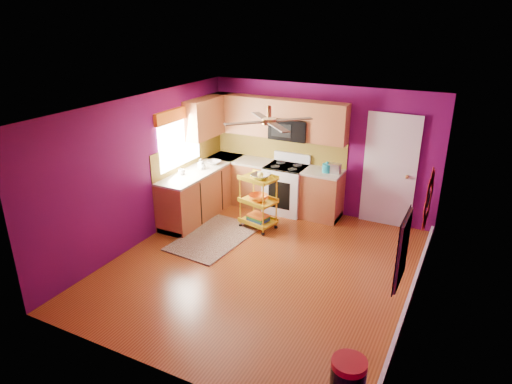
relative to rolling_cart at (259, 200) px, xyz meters
The scene contains 17 objects.
ground 1.50m from the rolling_cart, 60.96° to the right, with size 5.00×5.00×0.00m, color maroon.
room_envelope 1.76m from the rolling_cart, 60.00° to the right, with size 4.54×5.04×2.52m.
lower_cabinets 0.91m from the rolling_cart, 138.19° to the left, with size 2.81×2.31×0.94m.
electric_range 0.97m from the rolling_cart, 82.48° to the left, with size 0.76×0.66×1.13m.
upper_cabinetry 1.66m from the rolling_cart, 120.67° to the left, with size 2.80×2.30×1.26m.
left_window 1.94m from the rolling_cart, behind, with size 0.08×1.35×1.08m.
panel_door 2.42m from the rolling_cart, 31.66° to the left, with size 0.95×0.11×2.15m.
right_wall_art 3.41m from the rolling_cart, 28.19° to the right, with size 0.04×2.74×1.04m.
ceiling_fan 2.11m from the rolling_cart, 56.40° to the right, with size 1.01×1.01×0.26m.
shag_rug 1.05m from the rolling_cart, 125.02° to the right, with size 1.02×1.66×0.02m, color black.
rolling_cart is the anchor object (origin of this frame).
teal_kettle 1.42m from the rolling_cart, 45.76° to the left, with size 0.18×0.18×0.21m.
toaster 1.53m from the rolling_cart, 42.55° to the left, with size 0.22×0.15×0.18m, color beige.
soap_bottle_a 1.35m from the rolling_cart, behind, with size 0.09×0.09×0.20m, color #EA3F72.
soap_bottle_b 1.32m from the rolling_cart, behind, with size 0.13×0.13×0.16m, color white.
counter_dish 1.34m from the rolling_cart, 160.26° to the left, with size 0.26×0.26×0.06m, color white.
counter_cup 1.51m from the rolling_cart, 165.25° to the right, with size 0.13×0.13×0.10m, color white.
Camera 1 is at (2.73, -5.58, 3.74)m, focal length 32.00 mm.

